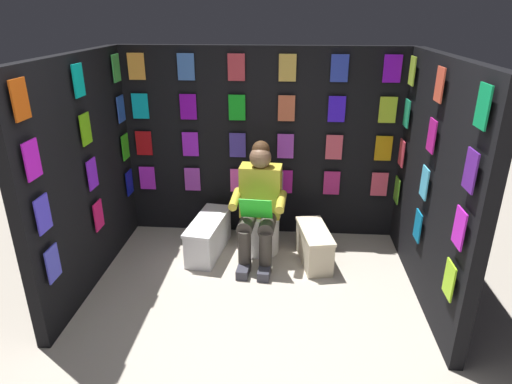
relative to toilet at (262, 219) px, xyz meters
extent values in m
plane|color=#B2A899|center=(0.03, 1.66, -0.33)|extent=(30.00, 30.00, 0.00)
cube|color=black|center=(0.03, -0.41, 0.68)|extent=(2.99, 0.10, 2.02)
cube|color=#BA25D6|center=(1.29, -0.33, 0.29)|extent=(0.17, 0.01, 0.26)
cube|color=purple|center=(0.78, -0.33, 0.29)|extent=(0.17, 0.01, 0.26)
cube|color=#E94AB8|center=(0.28, -0.33, 0.29)|extent=(0.17, 0.01, 0.26)
cube|color=#98107D|center=(-0.22, -0.33, 0.29)|extent=(0.17, 0.01, 0.26)
cube|color=#A81C67|center=(-0.73, -0.33, 0.29)|extent=(0.17, 0.01, 0.26)
cube|color=#D3425E|center=(-1.23, -0.33, 0.29)|extent=(0.17, 0.01, 0.26)
cube|color=#A80D14|center=(1.29, -0.33, 0.69)|extent=(0.17, 0.01, 0.26)
cube|color=purple|center=(0.78, -0.33, 0.69)|extent=(0.17, 0.01, 0.26)
cube|color=#3A2B92|center=(0.28, -0.33, 0.69)|extent=(0.17, 0.01, 0.26)
cube|color=purple|center=(-0.22, -0.33, 0.69)|extent=(0.17, 0.01, 0.26)
cube|color=#C84358|center=(-0.73, -0.33, 0.69)|extent=(0.17, 0.01, 0.26)
cube|color=#B4830C|center=(-1.23, -0.33, 0.69)|extent=(0.17, 0.01, 0.26)
cube|color=#0BABC0|center=(1.29, -0.33, 1.09)|extent=(0.17, 0.01, 0.26)
cube|color=#7408A3|center=(0.78, -0.33, 1.09)|extent=(0.17, 0.01, 0.26)
cube|color=#0D9618|center=(0.28, -0.33, 1.09)|extent=(0.17, 0.01, 0.26)
cube|color=#B55336|center=(-0.22, -0.33, 1.09)|extent=(0.17, 0.01, 0.26)
cube|color=#3111D7|center=(-0.73, -0.33, 1.09)|extent=(0.17, 0.01, 0.26)
cube|color=#A6BE27|center=(-1.23, -0.33, 1.09)|extent=(0.17, 0.01, 0.26)
cube|color=#EC9838|center=(1.29, -0.33, 1.49)|extent=(0.17, 0.01, 0.26)
cube|color=#3761AD|center=(0.78, -0.33, 1.49)|extent=(0.17, 0.01, 0.26)
cube|color=#A62D38|center=(0.28, -0.33, 1.49)|extent=(0.17, 0.01, 0.26)
cube|color=#B8943C|center=(-0.22, -0.33, 1.49)|extent=(0.17, 0.01, 0.26)
cube|color=#2436A6|center=(-0.73, -0.33, 1.49)|extent=(0.17, 0.01, 0.26)
cube|color=#760CC8|center=(-1.23, -0.33, 1.49)|extent=(0.17, 0.01, 0.26)
cube|color=black|center=(-1.47, 0.65, 0.68)|extent=(0.10, 2.02, 2.02)
cube|color=#51A124|center=(-1.38, -0.18, 0.29)|extent=(0.01, 0.17, 0.26)
cube|color=#1175AA|center=(-1.38, 0.65, 0.29)|extent=(0.01, 0.17, 0.26)
cube|color=#9FE321|center=(-1.38, 1.47, 0.29)|extent=(0.01, 0.17, 0.26)
cube|color=#D2384C|center=(-1.38, -0.18, 0.69)|extent=(0.01, 0.17, 0.26)
cube|color=#4EC2F0|center=(-1.38, 0.65, 0.69)|extent=(0.01, 0.17, 0.26)
cube|color=#CD21D4|center=(-1.38, 1.47, 0.69)|extent=(0.01, 0.17, 0.26)
cube|color=#1C9869|center=(-1.38, -0.18, 1.09)|extent=(0.01, 0.17, 0.26)
cube|color=#B61A85|center=(-1.38, 0.65, 1.09)|extent=(0.01, 0.17, 0.26)
cube|color=#592192|center=(-1.38, 1.47, 1.09)|extent=(0.01, 0.17, 0.26)
cube|color=#99C230|center=(-1.38, -0.18, 1.49)|extent=(0.01, 0.17, 0.26)
cube|color=#D85036|center=(-1.38, 0.65, 1.49)|extent=(0.01, 0.17, 0.26)
cube|color=#109250|center=(-1.38, 1.47, 1.49)|extent=(0.01, 0.17, 0.26)
cube|color=black|center=(1.52, 0.65, 0.68)|extent=(0.10, 2.02, 2.02)
cube|color=#4446D6|center=(1.44, 1.47, 0.29)|extent=(0.01, 0.17, 0.26)
cube|color=#E31865|center=(1.44, 0.65, 0.29)|extent=(0.01, 0.17, 0.26)
cube|color=#0D1799|center=(1.44, -0.18, 0.29)|extent=(0.01, 0.17, 0.26)
cube|color=#473AE8|center=(1.44, 1.47, 0.69)|extent=(0.01, 0.17, 0.26)
cube|color=#8322EC|center=(1.44, 0.65, 0.69)|extent=(0.01, 0.17, 0.26)
cube|color=green|center=(1.44, -0.18, 0.69)|extent=(0.01, 0.17, 0.26)
cube|color=#C61AD6|center=(1.44, 1.47, 1.09)|extent=(0.01, 0.17, 0.26)
cube|color=#66B913|center=(1.44, 0.65, 1.09)|extent=(0.01, 0.17, 0.26)
cube|color=#2644A4|center=(1.44, -0.18, 1.09)|extent=(0.01, 0.17, 0.26)
cube|color=#CC4D10|center=(1.44, 1.47, 1.49)|extent=(0.01, 0.17, 0.26)
cube|color=#09B4A8|center=(1.44, 0.65, 1.49)|extent=(0.01, 0.17, 0.26)
cube|color=green|center=(1.44, -0.18, 1.49)|extent=(0.01, 0.17, 0.26)
cylinder|color=white|center=(0.01, 0.08, -0.13)|extent=(0.38, 0.38, 0.40)
cylinder|color=white|center=(0.01, 0.08, 0.09)|extent=(0.41, 0.41, 0.02)
cube|color=white|center=(-0.01, -0.18, 0.25)|extent=(0.39, 0.21, 0.36)
cylinder|color=white|center=(-0.01, -0.09, 0.25)|extent=(0.39, 0.10, 0.39)
cube|color=gold|center=(0.01, 0.11, 0.36)|extent=(0.42, 0.25, 0.52)
sphere|color=brown|center=(0.01, 0.14, 0.71)|extent=(0.21, 0.21, 0.21)
sphere|color=#472D19|center=(0.01, 0.11, 0.78)|extent=(0.17, 0.17, 0.17)
cylinder|color=#38332D|center=(-0.08, 0.31, 0.11)|extent=(0.18, 0.41, 0.15)
cylinder|color=#38332D|center=(0.12, 0.30, 0.11)|extent=(0.18, 0.41, 0.15)
cylinder|color=#38332D|center=(-0.07, 0.49, -0.11)|extent=(0.12, 0.12, 0.42)
cylinder|color=#38332D|center=(0.13, 0.48, -0.11)|extent=(0.12, 0.12, 0.42)
cube|color=#33333D|center=(-0.06, 0.55, -0.28)|extent=(0.13, 0.27, 0.09)
cube|color=#33333D|center=(0.14, 0.54, -0.28)|extent=(0.13, 0.27, 0.09)
cylinder|color=gold|center=(-0.20, 0.30, 0.33)|extent=(0.11, 0.31, 0.13)
cylinder|color=gold|center=(0.24, 0.27, 0.33)|extent=(0.11, 0.31, 0.13)
cube|color=green|center=(0.03, 0.45, 0.32)|extent=(0.31, 0.15, 0.23)
cube|color=silver|center=(0.54, 0.15, -0.16)|extent=(0.37, 0.78, 0.34)
cube|color=white|center=(0.54, 0.15, 0.03)|extent=(0.39, 0.82, 0.03)
cube|color=beige|center=(-0.54, 0.27, -0.16)|extent=(0.35, 0.64, 0.33)
cube|color=beige|center=(-0.54, 0.27, 0.02)|extent=(0.37, 0.66, 0.03)
camera|label=1|loc=(-0.25, 4.14, 2.00)|focal=31.10mm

